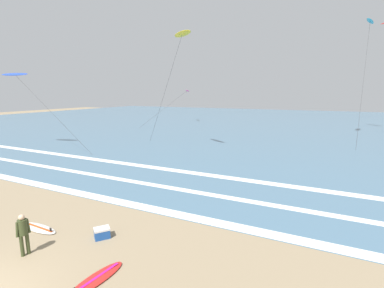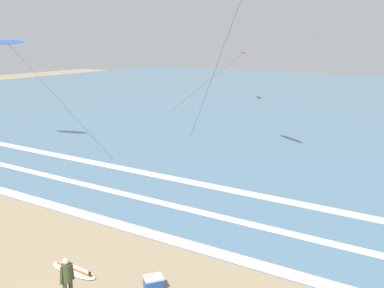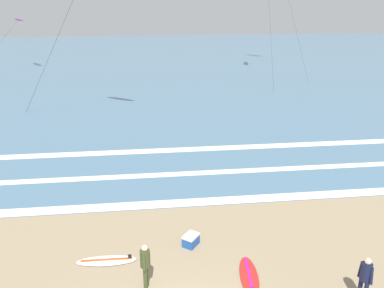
{
  "view_description": "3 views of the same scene",
  "coord_description": "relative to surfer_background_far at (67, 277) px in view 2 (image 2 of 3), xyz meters",
  "views": [
    {
      "loc": [
        8.81,
        -3.42,
        5.93
      ],
      "look_at": [
        2.08,
        10.64,
        3.0
      ],
      "focal_mm": 25.61,
      "sensor_mm": 36.0,
      "label": 1
    },
    {
      "loc": [
        9.01,
        -6.04,
        8.14
      ],
      "look_at": [
        -1.17,
        10.16,
        3.51
      ],
      "focal_mm": 41.14,
      "sensor_mm": 36.0,
      "label": 2
    },
    {
      "loc": [
        -0.53,
        -8.2,
        8.71
      ],
      "look_at": [
        1.43,
        8.1,
        2.69
      ],
      "focal_mm": 36.95,
      "sensor_mm": 36.0,
      "label": 3
    }
  ],
  "objects": [
    {
      "name": "kite_blue_low_near",
      "position": [
        -20.01,
        12.97,
        6.82
      ],
      "size": [
        11.39,
        1.51,
        8.05
      ],
      "color": "blue",
      "rests_on": "ground"
    },
    {
      "name": "wave_foam_shoreline",
      "position": [
        2.52,
        5.43,
        -0.94
      ],
      "size": [
        44.64,
        0.71,
        0.01
      ],
      "primitive_type": "cube",
      "color": "white",
      "rests_on": "ocean_surface"
    },
    {
      "name": "surfboard_right_spare",
      "position": [
        -1.38,
        1.5,
        -0.91
      ],
      "size": [
        2.11,
        0.65,
        0.25
      ],
      "color": "silver",
      "rests_on": "ground"
    },
    {
      "name": "kite_magenta_high_right",
      "position": [
        -15.39,
        44.13,
        5.3
      ],
      "size": [
        4.45,
        13.5,
        6.52
      ],
      "color": "#CC2384",
      "rests_on": "ground"
    },
    {
      "name": "cooler_box",
      "position": [
        1.69,
        2.15,
        -0.74
      ],
      "size": [
        0.73,
        0.76,
        0.44
      ],
      "color": "#1E4C9E",
      "rests_on": "ground"
    },
    {
      "name": "ocean_surface",
      "position": [
        0.75,
        50.03,
        -0.95
      ],
      "size": [
        140.0,
        90.0,
        0.01
      ],
      "primitive_type": "cube",
      "color": "slate",
      "rests_on": "ground"
    },
    {
      "name": "wave_foam_mid_break",
      "position": [
        -0.64,
        8.6,
        -0.94
      ],
      "size": [
        48.45,
        0.56,
        0.01
      ],
      "primitive_type": "cube",
      "color": "white",
      "rests_on": "ocean_surface"
    },
    {
      "name": "surfer_background_far",
      "position": [
        0.0,
        0.0,
        0.0
      ],
      "size": [
        0.32,
        0.52,
        1.6
      ],
      "color": "#384223",
      "rests_on": "ground"
    },
    {
      "name": "wave_foam_outer_break",
      "position": [
        -1.1,
        12.17,
        -0.94
      ],
      "size": [
        48.19,
        0.76,
        0.01
      ],
      "primitive_type": "cube",
      "color": "white",
      "rests_on": "ocean_surface"
    }
  ]
}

